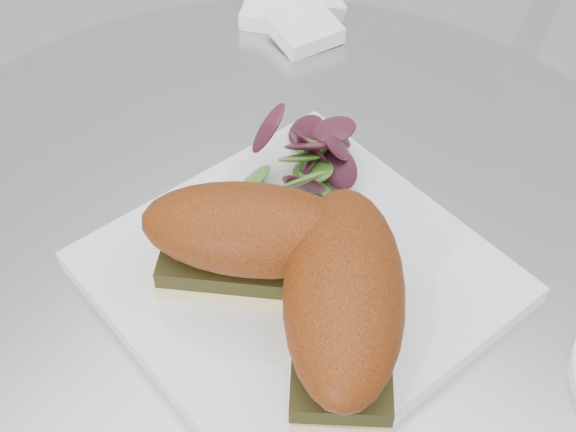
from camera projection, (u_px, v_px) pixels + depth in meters
name	position (u px, v px, depth m)	size (l,w,h in m)	color
table	(276.00, 410.00, 0.79)	(0.70, 0.70, 0.73)	#AFB1B6
plate	(298.00, 277.00, 0.58)	(0.25, 0.25, 0.02)	white
sandwich_left	(252.00, 238.00, 0.54)	(0.16, 0.14, 0.08)	#FBED9D
sandwich_right	(343.00, 299.00, 0.51)	(0.16, 0.18, 0.08)	#FBED9D
salad	(304.00, 159.00, 0.62)	(0.10, 0.10, 0.05)	#5A902F
napkin	(294.00, 19.00, 0.80)	(0.10, 0.10, 0.02)	white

